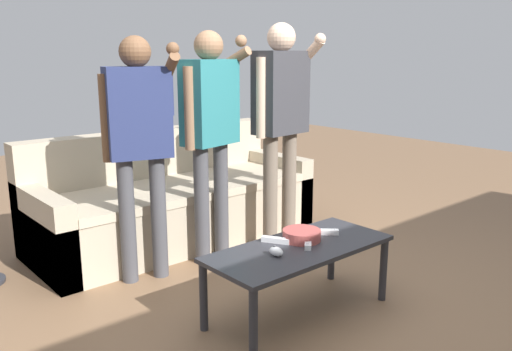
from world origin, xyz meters
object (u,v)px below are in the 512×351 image
couch (173,202)px  snack_bowl (302,235)px  player_center (210,119)px  game_remote_wand_spare (326,232)px  game_remote_wand_near (308,243)px  game_remote_wand_far (276,240)px  player_right (281,109)px  game_remote_nunchuk (276,251)px  player_left (139,131)px  coffee_table (299,255)px

couch → snack_bowl: (-0.08, -1.48, 0.14)m
player_center → game_remote_wand_spare: bearing=-83.0°
game_remote_wand_near → game_remote_wand_far: size_ratio=0.89×
game_remote_wand_far → player_right: bearing=45.3°
snack_bowl → couch: bearing=87.0°
couch → player_center: 0.89m
game_remote_nunchuk → game_remote_wand_near: size_ratio=0.63×
player_left → player_right: size_ratio=0.93×
couch → player_right: size_ratio=1.33×
player_center → snack_bowl: bearing=-93.5°
snack_bowl → player_center: player_center is taller
coffee_table → snack_bowl: (0.08, 0.06, 0.08)m
game_remote_nunchuk → game_remote_wand_near: 0.23m
couch → player_left: 1.04m
couch → game_remote_nunchuk: couch is taller
player_center → player_right: bearing=-11.3°
couch → game_remote_wand_far: bearing=-98.7°
player_center → game_remote_wand_far: bearing=-102.7°
player_center → player_right: (0.55, -0.11, 0.04)m
snack_bowl → game_remote_nunchuk: snack_bowl is taller
player_left → game_remote_wand_near: bearing=-66.3°
couch → coffee_table: 1.56m
game_remote_wand_far → game_remote_wand_spare: (0.31, -0.09, 0.00)m
couch → game_remote_wand_near: 1.58m
game_remote_nunchuk → player_center: 1.21m
snack_bowl → game_remote_wand_far: (-0.14, 0.07, -0.01)m
game_remote_wand_near → game_remote_wand_far: same height
couch → player_center: size_ratio=1.39×
game_remote_nunchuk → player_right: size_ratio=0.05×
game_remote_wand_spare → coffee_table: bearing=-171.8°
game_remote_wand_spare → game_remote_nunchuk: bearing=-173.0°
couch → game_remote_wand_far: couch is taller
coffee_table → player_center: bearing=82.1°
couch → game_remote_wand_spare: (0.10, -1.51, 0.13)m
player_left → player_center: player_center is taller
game_remote_nunchuk → snack_bowl: bearing=16.5°
player_right → coffee_table: bearing=-127.9°
player_right → game_remote_wand_spare: bearing=-117.1°
snack_bowl → player_center: size_ratio=0.14×
player_right → game_remote_wand_near: (-0.65, -0.91, -0.62)m
player_right → game_remote_wand_near: bearing=-125.5°
snack_bowl → player_center: (0.06, 0.94, 0.56)m
couch → coffee_table: size_ratio=2.04×
game_remote_wand_near → game_remote_wand_spare: 0.22m
player_center → game_remote_wand_near: size_ratio=11.39×
game_remote_wand_near → game_remote_wand_spare: same height
couch → player_center: bearing=-92.2°
game_remote_nunchuk → game_remote_wand_spare: 0.45m
coffee_table → game_remote_wand_far: game_remote_wand_far is taller
couch → player_left: bearing=-135.6°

